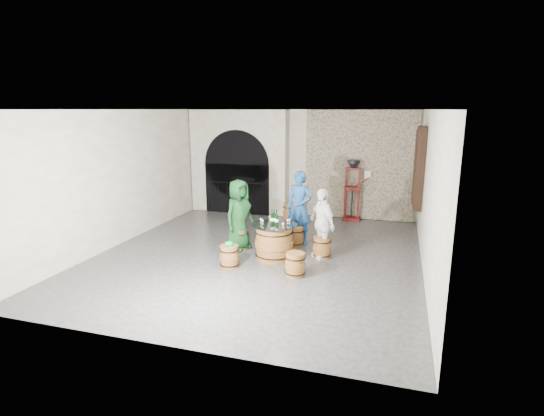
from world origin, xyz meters
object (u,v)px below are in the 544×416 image
(person_blue, at_px, (299,208))
(person_white, at_px, (322,224))
(person_green, at_px, (239,215))
(barrel_stool_right, at_px, (322,247))
(wine_bottle_right, at_px, (274,218))
(side_barrel, at_px, (290,213))
(barrel_stool_far, at_px, (296,236))
(barrel_stool_left, at_px, (240,239))
(corking_press, at_px, (353,186))
(wine_bottle_left, at_px, (272,218))
(barrel_stool_near_left, at_px, (229,256))
(wine_bottle_center, at_px, (277,219))
(barrel_table, at_px, (274,242))
(barrel_stool_near_right, at_px, (295,264))

(person_blue, height_order, person_white, person_blue)
(person_green, height_order, person_blue, person_blue)
(barrel_stool_right, relative_size, wine_bottle_right, 1.45)
(barrel_stool_right, relative_size, person_green, 0.29)
(barrel_stool_right, relative_size, side_barrel, 0.80)
(barrel_stool_far, relative_size, side_barrel, 0.80)
(barrel_stool_left, xyz_separation_m, wine_bottle_right, (0.95, -0.36, 0.68))
(side_barrel, bearing_deg, barrel_stool_left, -102.39)
(barrel_stool_right, height_order, corking_press, corking_press)
(person_white, bearing_deg, barrel_stool_far, -171.74)
(barrel_stool_left, relative_size, person_green, 0.29)
(person_green, bearing_deg, person_blue, -35.51)
(wine_bottle_left, height_order, wine_bottle_right, same)
(person_white, distance_m, wine_bottle_left, 1.10)
(barrel_stool_left, distance_m, person_white, 2.02)
(barrel_stool_left, height_order, barrel_stool_near_left, same)
(barrel_stool_right, height_order, person_green, person_green)
(barrel_stool_right, xyz_separation_m, person_white, (-0.01, -0.01, 0.54))
(barrel_stool_far, bearing_deg, wine_bottle_right, -104.49)
(barrel_stool_left, height_order, barrel_stool_right, same)
(barrel_stool_right, distance_m, wine_bottle_right, 1.25)
(person_white, bearing_deg, wine_bottle_center, -106.50)
(wine_bottle_right, distance_m, corking_press, 3.98)
(barrel_table, distance_m, barrel_stool_near_right, 1.07)
(barrel_stool_far, height_order, barrel_stool_near_left, same)
(barrel_table, distance_m, wine_bottle_right, 0.53)
(person_green, bearing_deg, barrel_stool_right, -68.87)
(barrel_stool_left, relative_size, corking_press, 0.26)
(person_green, height_order, side_barrel, person_green)
(barrel_stool_far, height_order, wine_bottle_left, wine_bottle_left)
(barrel_stool_near_left, xyz_separation_m, person_white, (1.72, 1.14, 0.54))
(wine_bottle_left, relative_size, side_barrel, 0.55)
(barrel_table, height_order, barrel_stool_left, barrel_table)
(barrel_table, xyz_separation_m, barrel_stool_left, (-0.97, 0.42, -0.15))
(wine_bottle_center, bearing_deg, wine_bottle_right, 131.90)
(corking_press, bearing_deg, person_white, -94.85)
(barrel_table, bearing_deg, person_blue, 77.32)
(barrel_stool_far, relative_size, wine_bottle_left, 1.45)
(wine_bottle_left, bearing_deg, person_blue, 74.37)
(person_green, distance_m, wine_bottle_left, 1.00)
(person_blue, height_order, wine_bottle_left, person_blue)
(barrel_table, relative_size, barrel_stool_far, 2.15)
(barrel_stool_right, distance_m, person_blue, 1.28)
(barrel_stool_near_right, bearing_deg, corking_press, 83.00)
(barrel_stool_left, bearing_deg, person_green, 156.40)
(barrel_stool_near_left, bearing_deg, wine_bottle_right, 48.67)
(barrel_stool_near_right, xyz_separation_m, side_barrel, (-1.08, 3.84, 0.06))
(person_green, bearing_deg, barrel_stool_far, -40.92)
(barrel_table, xyz_separation_m, person_blue, (0.27, 1.21, 0.51))
(person_green, height_order, wine_bottle_center, person_green)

